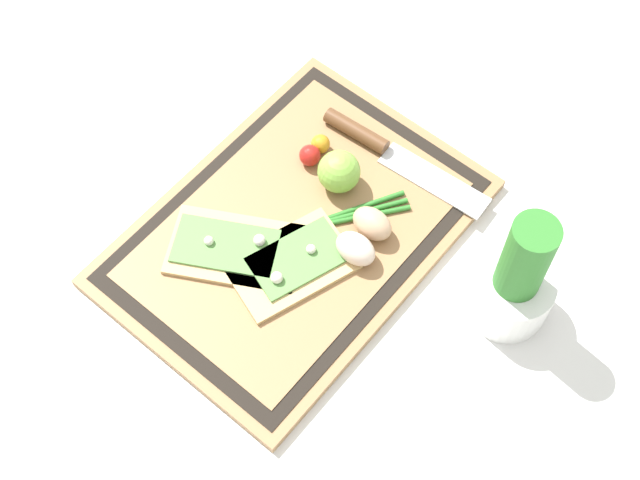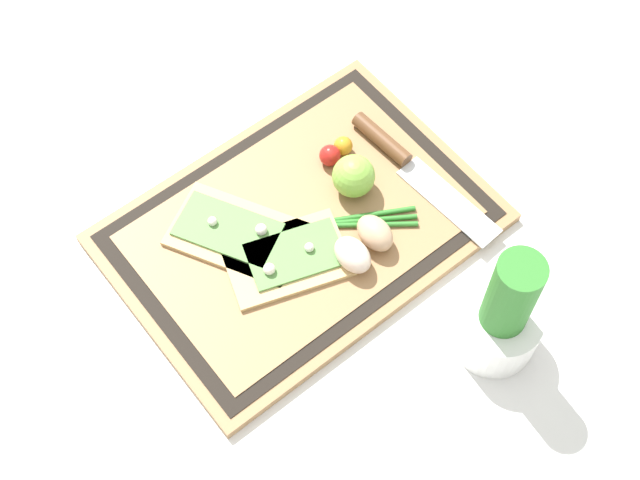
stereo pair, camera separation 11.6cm
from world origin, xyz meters
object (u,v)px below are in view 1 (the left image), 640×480
(pizza_slice_near, at_px, (233,248))
(herb_pot, at_px, (515,283))
(lime, at_px, (339,171))
(cherry_tomato_yellow, at_px, (320,144))
(cherry_tomato_red, at_px, (310,155))
(egg_pink, at_px, (356,249))
(pizza_slice_far, at_px, (292,263))
(knife, at_px, (378,145))
(egg_brown, at_px, (372,224))

(pizza_slice_near, distance_m, herb_pot, 0.36)
(lime, relative_size, cherry_tomato_yellow, 2.18)
(cherry_tomato_red, bearing_deg, egg_pink, 61.57)
(pizza_slice_far, distance_m, knife, 0.22)
(cherry_tomato_red, bearing_deg, herb_pot, 89.41)
(knife, height_order, lime, lime)
(pizza_slice_near, relative_size, cherry_tomato_red, 6.75)
(pizza_slice_far, bearing_deg, cherry_tomato_yellow, -151.63)
(pizza_slice_near, xyz_separation_m, pizza_slice_far, (-0.03, 0.07, 0.00))
(knife, xyz_separation_m, herb_pot, (0.08, 0.27, 0.04))
(pizza_slice_near, relative_size, egg_pink, 3.55)
(lime, height_order, herb_pot, herb_pot)
(pizza_slice_far, xyz_separation_m, cherry_tomato_yellow, (-0.17, -0.09, 0.01))
(knife, height_order, herb_pot, herb_pot)
(herb_pot, bearing_deg, cherry_tomato_red, -90.59)
(pizza_slice_near, height_order, cherry_tomato_yellow, cherry_tomato_yellow)
(lime, xyz_separation_m, herb_pot, (0.00, 0.28, 0.02))
(pizza_slice_far, bearing_deg, knife, -172.67)
(cherry_tomato_red, xyz_separation_m, cherry_tomato_yellow, (-0.03, -0.00, -0.00))
(egg_brown, xyz_separation_m, cherry_tomato_yellow, (-0.06, -0.14, -0.01))
(knife, height_order, cherry_tomato_yellow, cherry_tomato_yellow)
(pizza_slice_far, height_order, knife, pizza_slice_far)
(egg_pink, bearing_deg, cherry_tomato_red, -118.43)
(herb_pot, bearing_deg, pizza_slice_far, -60.95)
(knife, relative_size, egg_brown, 4.61)
(egg_pink, height_order, lime, lime)
(knife, distance_m, herb_pot, 0.29)
(knife, distance_m, cherry_tomato_red, 0.10)
(pizza_slice_far, xyz_separation_m, egg_brown, (-0.11, 0.05, 0.01))
(pizza_slice_near, relative_size, lime, 3.45)
(pizza_slice_near, bearing_deg, egg_brown, 138.74)
(knife, relative_size, herb_pot, 1.32)
(cherry_tomato_red, relative_size, cherry_tomato_yellow, 1.11)
(knife, xyz_separation_m, cherry_tomato_yellow, (0.05, -0.06, 0.01))
(egg_brown, xyz_separation_m, cherry_tomato_red, (-0.03, -0.14, -0.00))
(knife, bearing_deg, herb_pot, 73.36)
(cherry_tomato_red, relative_size, herb_pot, 0.15)
(cherry_tomato_yellow, bearing_deg, knife, 131.15)
(lime, height_order, cherry_tomato_red, lime)
(egg_brown, bearing_deg, knife, -145.77)
(pizza_slice_near, relative_size, herb_pot, 1.01)
(egg_brown, height_order, herb_pot, herb_pot)
(pizza_slice_near, height_order, pizza_slice_far, same)
(pizza_slice_near, relative_size, pizza_slice_far, 1.11)
(cherry_tomato_yellow, bearing_deg, egg_pink, 54.67)
(herb_pot, bearing_deg, pizza_slice_near, -62.13)
(cherry_tomato_yellow, bearing_deg, herb_pot, 85.13)
(pizza_slice_far, relative_size, herb_pot, 0.92)
(egg_pink, relative_size, herb_pot, 0.29)
(pizza_slice_far, height_order, egg_pink, egg_pink)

